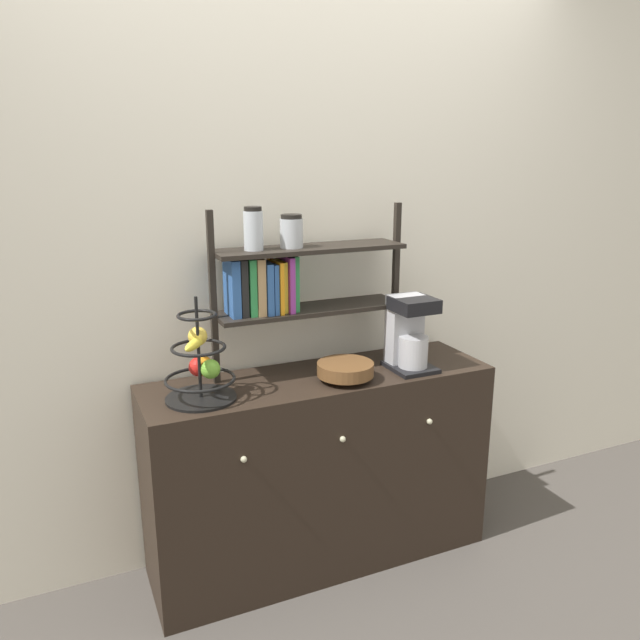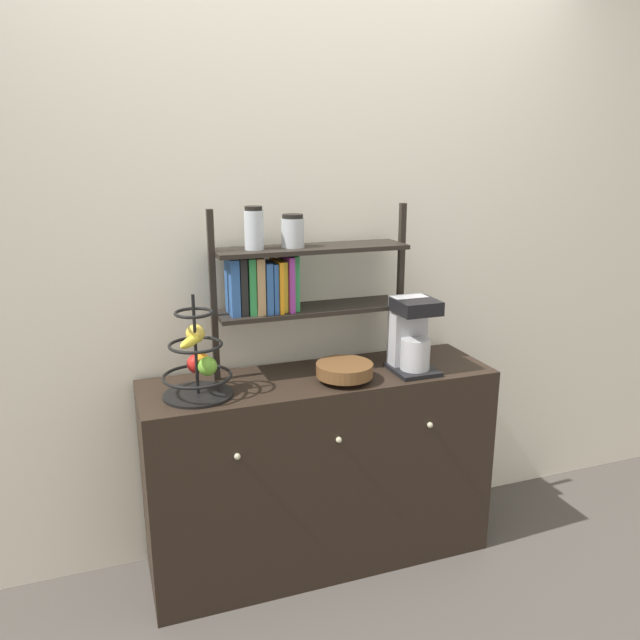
% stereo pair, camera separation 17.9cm
% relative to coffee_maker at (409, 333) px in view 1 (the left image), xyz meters
% --- Properties ---
extents(ground_plane, '(12.00, 12.00, 0.00)m').
position_rel_coffee_maker_xyz_m(ground_plane, '(-0.38, -0.15, -0.99)').
color(ground_plane, '#47423D').
extents(wall_back, '(7.00, 0.05, 2.60)m').
position_rel_coffee_maker_xyz_m(wall_back, '(-0.38, 0.31, 0.31)').
color(wall_back, silver).
rests_on(wall_back, ground_plane).
extents(sideboard, '(1.43, 0.43, 0.84)m').
position_rel_coffee_maker_xyz_m(sideboard, '(-0.38, 0.06, -0.57)').
color(sideboard, black).
rests_on(sideboard, ground_plane).
extents(coffee_maker, '(0.17, 0.20, 0.31)m').
position_rel_coffee_maker_xyz_m(coffee_maker, '(0.00, 0.00, 0.00)').
color(coffee_maker, black).
rests_on(coffee_maker, sideboard).
extents(fruit_stand, '(0.26, 0.26, 0.39)m').
position_rel_coffee_maker_xyz_m(fruit_stand, '(-0.87, 0.02, -0.02)').
color(fruit_stand, black).
rests_on(fruit_stand, sideboard).
extents(wooden_bowl, '(0.23, 0.23, 0.07)m').
position_rel_coffee_maker_xyz_m(wooden_bowl, '(-0.31, -0.03, -0.11)').
color(wooden_bowl, brown).
rests_on(wooden_bowl, sideboard).
extents(shelf_hutch, '(0.83, 0.20, 0.68)m').
position_rel_coffee_maker_xyz_m(shelf_hutch, '(-0.49, 0.16, 0.25)').
color(shelf_hutch, black).
rests_on(shelf_hutch, sideboard).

